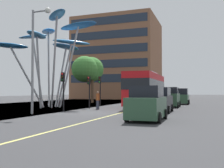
{
  "coord_description": "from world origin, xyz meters",
  "views": [
    {
      "loc": [
        8.78,
        -18.97,
        1.71
      ],
      "look_at": [
        -0.38,
        6.92,
        2.5
      ],
      "focal_mm": 41.24,
      "sensor_mm": 36.0,
      "label": 1
    }
  ],
  "objects": [
    {
      "name": "ground",
      "position": [
        -0.65,
        0.0,
        -0.05
      ],
      "size": [
        120.0,
        240.0,
        0.1
      ],
      "color": "#38383A"
    },
    {
      "name": "car_parked_mid",
      "position": [
        5.35,
        2.39,
        0.96
      ],
      "size": [
        2.02,
        4.05,
        2.03
      ],
      "color": "black",
      "rests_on": "ground"
    },
    {
      "name": "pedestrian",
      "position": [
        -0.68,
        3.69,
        0.87
      ],
      "size": [
        0.34,
        0.34,
        1.72
      ],
      "color": "#2D3342",
      "rests_on": "ground"
    },
    {
      "name": "leaf_sculpture",
      "position": [
        -6.79,
        5.26,
        7.22
      ],
      "size": [
        9.67,
        9.68,
        9.58
      ],
      "color": "#9EA0A5",
      "rests_on": "ground"
    },
    {
      "name": "tree_pavement_near",
      "position": [
        -7.76,
        16.84,
        5.01
      ],
      "size": [
        4.01,
        6.06,
        7.11
      ],
      "color": "brown",
      "rests_on": "ground"
    },
    {
      "name": "traffic_light_island_mid",
      "position": [
        -2.69,
        9.17,
        2.52
      ],
      "size": [
        0.28,
        0.42,
        3.47
      ],
      "color": "black",
      "rests_on": "ground"
    },
    {
      "name": "street_lamp",
      "position": [
        -3.05,
        -2.65,
        5.06
      ],
      "size": [
        1.63,
        0.44,
        7.98
      ],
      "color": "gray",
      "rests_on": "ground"
    },
    {
      "name": "red_bus",
      "position": [
        3.05,
        8.2,
        2.06
      ],
      "size": [
        2.97,
        10.53,
        3.77
      ],
      "color": "red",
      "rests_on": "ground"
    },
    {
      "name": "car_parked_far",
      "position": [
        5.37,
        9.73,
        1.02
      ],
      "size": [
        2.04,
        3.91,
        2.17
      ],
      "color": "#2D5138",
      "rests_on": "ground"
    },
    {
      "name": "car_parked_near",
      "position": [
        5.66,
        -3.93,
        0.96
      ],
      "size": [
        1.99,
        3.88,
        2.03
      ],
      "color": "#2D5138",
      "rests_on": "ground"
    },
    {
      "name": "backdrop_building",
      "position": [
        -10.49,
        40.31,
        9.38
      ],
      "size": [
        18.61,
        15.69,
        18.75
      ],
      "color": "brown",
      "rests_on": "ground"
    },
    {
      "name": "traffic_light_kerb_near",
      "position": [
        -2.63,
        0.58,
        2.44
      ],
      "size": [
        0.28,
        0.42,
        3.35
      ],
      "color": "black",
      "rests_on": "ground"
    },
    {
      "name": "car_side_street",
      "position": [
        6.04,
        16.52,
        0.98
      ],
      "size": [
        2.04,
        3.8,
        2.1
      ],
      "color": "#2D5138",
      "rests_on": "ground"
    },
    {
      "name": "traffic_light_kerb_far",
      "position": [
        -2.02,
        4.62,
        2.34
      ],
      "size": [
        0.28,
        0.42,
        3.21
      ],
      "color": "black",
      "rests_on": "ground"
    }
  ]
}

